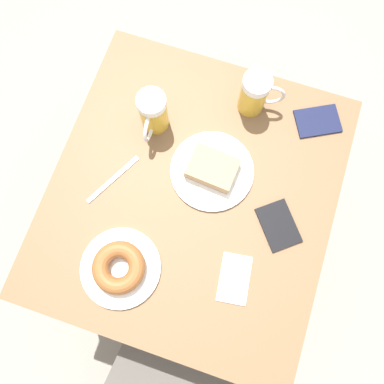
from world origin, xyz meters
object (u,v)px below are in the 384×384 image
(beer_mug_center, at_px, (255,94))
(passport_far_edge, at_px, (278,225))
(beer_mug_left, at_px, (153,113))
(plate_with_donut, at_px, (119,268))
(plate_with_cake, at_px, (212,170))
(passport_near_edge, at_px, (318,121))
(napkin_folded, at_px, (234,279))
(fork, at_px, (113,179))

(beer_mug_center, distance_m, passport_far_edge, 0.37)
(beer_mug_left, height_order, passport_far_edge, beer_mug_left)
(plate_with_donut, bearing_deg, plate_with_cake, -114.05)
(plate_with_cake, height_order, beer_mug_center, beer_mug_center)
(beer_mug_left, bearing_deg, passport_near_edge, -160.85)
(plate_with_cake, relative_size, passport_far_edge, 1.53)
(napkin_folded, bearing_deg, beer_mug_left, -45.29)
(beer_mug_center, distance_m, passport_near_edge, 0.21)
(beer_mug_center, height_order, fork, beer_mug_center)
(beer_mug_center, distance_m, napkin_folded, 0.51)
(beer_mug_left, xyz_separation_m, passport_near_edge, (-0.45, -0.15, -0.07))
(beer_mug_left, bearing_deg, passport_far_edge, 157.13)
(fork, relative_size, passport_far_edge, 1.11)
(plate_with_cake, distance_m, beer_mug_left, 0.22)
(plate_with_donut, xyz_separation_m, passport_near_edge, (-0.39, -0.57, -0.02))
(passport_near_edge, distance_m, passport_far_edge, 0.33)
(napkin_folded, relative_size, fork, 0.80)
(passport_near_edge, bearing_deg, passport_far_edge, 85.14)
(beer_mug_left, xyz_separation_m, napkin_folded, (-0.35, 0.35, -0.07))
(plate_with_donut, distance_m, fork, 0.25)
(plate_with_cake, distance_m, passport_far_edge, 0.24)
(passport_near_edge, bearing_deg, beer_mug_center, 3.22)
(beer_mug_center, relative_size, fork, 0.81)
(napkin_folded, xyz_separation_m, fork, (0.40, -0.15, -0.00))
(beer_mug_center, xyz_separation_m, passport_near_edge, (-0.20, -0.01, -0.07))
(passport_far_edge, bearing_deg, plate_with_donut, 33.44)
(beer_mug_center, xyz_separation_m, napkin_folded, (-0.10, 0.49, -0.07))
(napkin_folded, bearing_deg, passport_near_edge, -101.29)
(passport_near_edge, xyz_separation_m, passport_far_edge, (0.03, 0.33, 0.00))
(napkin_folded, bearing_deg, beer_mug_center, -78.90)
(plate_with_donut, distance_m, napkin_folded, 0.30)
(passport_far_edge, bearing_deg, passport_near_edge, -94.86)
(beer_mug_left, height_order, beer_mug_center, same)
(napkin_folded, height_order, passport_far_edge, passport_far_edge)
(plate_with_cake, relative_size, beer_mug_left, 1.69)
(fork, bearing_deg, plate_with_cake, -156.75)
(plate_with_donut, height_order, fork, plate_with_donut)
(beer_mug_left, relative_size, beer_mug_center, 1.00)
(fork, distance_m, passport_far_edge, 0.47)
(plate_with_cake, height_order, plate_with_donut, plate_with_donut)
(plate_with_cake, bearing_deg, beer_mug_left, -23.47)
(plate_with_cake, xyz_separation_m, beer_mug_center, (-0.05, -0.23, 0.05))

